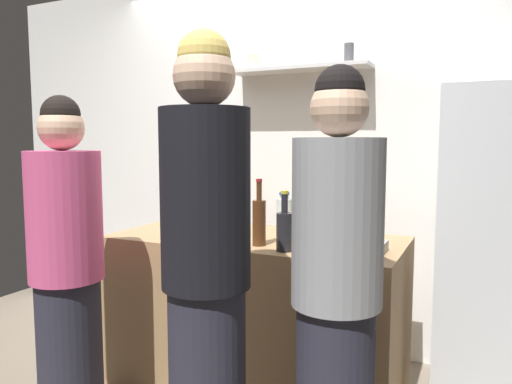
{
  "coord_description": "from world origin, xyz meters",
  "views": [
    {
      "loc": [
        1.29,
        -1.93,
        1.4
      ],
      "look_at": [
        0.16,
        0.47,
        1.13
      ],
      "focal_mm": 33.96,
      "sensor_mm": 36.0,
      "label": 1
    }
  ],
  "objects_px": {
    "refrigerator": "(505,251)",
    "person_pink_top": "(67,272)",
    "person_blonde": "(206,272)",
    "water_bottle_plastic": "(284,215)",
    "baking_pan": "(348,247)",
    "utensil_holder": "(183,225)",
    "wine_bottle_dark_glass": "(284,229)",
    "person_grey_hoodie": "(336,294)",
    "wine_bottle_amber_glass": "(259,221)",
    "wine_bottle_green_glass": "(211,223)"
  },
  "relations": [
    {
      "from": "person_grey_hoodie",
      "to": "water_bottle_plastic",
      "type": "bearing_deg",
      "value": 123.19
    },
    {
      "from": "refrigerator",
      "to": "person_grey_hoodie",
      "type": "height_order",
      "value": "same"
    },
    {
      "from": "baking_pan",
      "to": "person_grey_hoodie",
      "type": "relative_size",
      "value": 0.2
    },
    {
      "from": "wine_bottle_green_glass",
      "to": "person_pink_top",
      "type": "bearing_deg",
      "value": -135.76
    },
    {
      "from": "refrigerator",
      "to": "person_blonde",
      "type": "relative_size",
      "value": 0.93
    },
    {
      "from": "refrigerator",
      "to": "water_bottle_plastic",
      "type": "relative_size",
      "value": 6.97
    },
    {
      "from": "wine_bottle_dark_glass",
      "to": "water_bottle_plastic",
      "type": "bearing_deg",
      "value": 111.86
    },
    {
      "from": "person_pink_top",
      "to": "person_grey_hoodie",
      "type": "bearing_deg",
      "value": -14.21
    },
    {
      "from": "water_bottle_plastic",
      "to": "baking_pan",
      "type": "bearing_deg",
      "value": -32.67
    },
    {
      "from": "person_pink_top",
      "to": "utensil_holder",
      "type": "bearing_deg",
      "value": 47.8
    },
    {
      "from": "utensil_holder",
      "to": "wine_bottle_dark_glass",
      "type": "distance_m",
      "value": 0.65
    },
    {
      "from": "wine_bottle_dark_glass",
      "to": "refrigerator",
      "type": "bearing_deg",
      "value": 33.54
    },
    {
      "from": "wine_bottle_amber_glass",
      "to": "person_grey_hoodie",
      "type": "bearing_deg",
      "value": -41.1
    },
    {
      "from": "water_bottle_plastic",
      "to": "person_pink_top",
      "type": "relative_size",
      "value": 0.15
    },
    {
      "from": "person_blonde",
      "to": "wine_bottle_green_glass",
      "type": "bearing_deg",
      "value": 158.07
    },
    {
      "from": "wine_bottle_dark_glass",
      "to": "person_grey_hoodie",
      "type": "distance_m",
      "value": 0.57
    },
    {
      "from": "baking_pan",
      "to": "person_pink_top",
      "type": "bearing_deg",
      "value": -152.55
    },
    {
      "from": "refrigerator",
      "to": "person_grey_hoodie",
      "type": "relative_size",
      "value": 1.0
    },
    {
      "from": "baking_pan",
      "to": "person_pink_top",
      "type": "height_order",
      "value": "person_pink_top"
    },
    {
      "from": "person_blonde",
      "to": "wine_bottle_amber_glass",
      "type": "bearing_deg",
      "value": 136.21
    },
    {
      "from": "person_blonde",
      "to": "utensil_holder",
      "type": "bearing_deg",
      "value": 169.12
    },
    {
      "from": "baking_pan",
      "to": "person_blonde",
      "type": "relative_size",
      "value": 0.19
    },
    {
      "from": "refrigerator",
      "to": "wine_bottle_green_glass",
      "type": "height_order",
      "value": "refrigerator"
    },
    {
      "from": "baking_pan",
      "to": "water_bottle_plastic",
      "type": "bearing_deg",
      "value": 147.33
    },
    {
      "from": "refrigerator",
      "to": "person_pink_top",
      "type": "distance_m",
      "value": 2.2
    },
    {
      "from": "refrigerator",
      "to": "wine_bottle_amber_glass",
      "type": "bearing_deg",
      "value": -153.05
    },
    {
      "from": "wine_bottle_amber_glass",
      "to": "baking_pan",
      "type": "bearing_deg",
      "value": 6.42
    },
    {
      "from": "wine_bottle_green_glass",
      "to": "person_pink_top",
      "type": "xyz_separation_m",
      "value": [
        -0.5,
        -0.49,
        -0.2
      ]
    },
    {
      "from": "wine_bottle_green_glass",
      "to": "person_pink_top",
      "type": "relative_size",
      "value": 0.18
    },
    {
      "from": "wine_bottle_amber_glass",
      "to": "wine_bottle_dark_glass",
      "type": "bearing_deg",
      "value": -22.04
    },
    {
      "from": "baking_pan",
      "to": "person_pink_top",
      "type": "xyz_separation_m",
      "value": [
        -1.18,
        -0.61,
        -0.11
      ]
    },
    {
      "from": "person_grey_hoodie",
      "to": "person_pink_top",
      "type": "bearing_deg",
      "value": -175.96
    },
    {
      "from": "refrigerator",
      "to": "wine_bottle_green_glass",
      "type": "xyz_separation_m",
      "value": [
        -1.37,
        -0.66,
        0.15
      ]
    },
    {
      "from": "wine_bottle_dark_glass",
      "to": "person_blonde",
      "type": "xyz_separation_m",
      "value": [
        -0.09,
        -0.58,
        -0.08
      ]
    },
    {
      "from": "wine_bottle_amber_glass",
      "to": "person_pink_top",
      "type": "distance_m",
      "value": 0.95
    },
    {
      "from": "wine_bottle_amber_glass",
      "to": "person_blonde",
      "type": "height_order",
      "value": "person_blonde"
    },
    {
      "from": "refrigerator",
      "to": "wine_bottle_amber_glass",
      "type": "distance_m",
      "value": 1.29
    },
    {
      "from": "wine_bottle_dark_glass",
      "to": "person_grey_hoodie",
      "type": "height_order",
      "value": "person_grey_hoodie"
    },
    {
      "from": "refrigerator",
      "to": "person_blonde",
      "type": "distance_m",
      "value": 1.63
    },
    {
      "from": "utensil_holder",
      "to": "wine_bottle_green_glass",
      "type": "xyz_separation_m",
      "value": [
        0.24,
        -0.1,
        0.05
      ]
    },
    {
      "from": "wine_bottle_green_glass",
      "to": "wine_bottle_amber_glass",
      "type": "bearing_deg",
      "value": 17.91
    },
    {
      "from": "utensil_holder",
      "to": "wine_bottle_dark_glass",
      "type": "relative_size",
      "value": 0.78
    },
    {
      "from": "utensil_holder",
      "to": "baking_pan",
      "type": "bearing_deg",
      "value": 1.59
    },
    {
      "from": "utensil_holder",
      "to": "wine_bottle_green_glass",
      "type": "bearing_deg",
      "value": -22.35
    },
    {
      "from": "water_bottle_plastic",
      "to": "person_blonde",
      "type": "xyz_separation_m",
      "value": [
        0.07,
        -0.98,
        -0.08
      ]
    },
    {
      "from": "refrigerator",
      "to": "person_blonde",
      "type": "xyz_separation_m",
      "value": [
        -1.06,
        -1.23,
        0.07
      ]
    },
    {
      "from": "utensil_holder",
      "to": "wine_bottle_green_glass",
      "type": "height_order",
      "value": "wine_bottle_green_glass"
    },
    {
      "from": "person_pink_top",
      "to": "refrigerator",
      "type": "bearing_deg",
      "value": 12.77
    },
    {
      "from": "wine_bottle_green_glass",
      "to": "wine_bottle_amber_glass",
      "type": "xyz_separation_m",
      "value": [
        0.23,
        0.08,
        0.02
      ]
    },
    {
      "from": "wine_bottle_amber_glass",
      "to": "water_bottle_plastic",
      "type": "distance_m",
      "value": 0.33
    }
  ]
}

